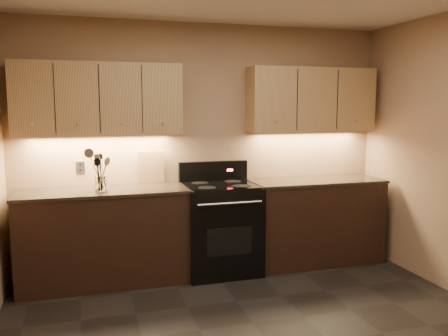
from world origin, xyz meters
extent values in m
cube|color=tan|center=(0.00, 2.00, 1.30)|extent=(4.00, 0.04, 2.60)
cube|color=black|center=(-1.10, 1.70, 0.45)|extent=(1.60, 0.60, 0.90)
cube|color=#3B3125|center=(-1.10, 1.70, 0.92)|extent=(1.62, 0.62, 0.03)
cube|color=black|center=(1.18, 1.70, 0.45)|extent=(1.44, 0.60, 0.90)
cube|color=#3B3125|center=(1.18, 1.70, 0.92)|extent=(1.46, 0.62, 0.03)
cube|color=black|center=(0.08, 1.68, 0.46)|extent=(0.76, 0.65, 0.92)
cube|color=black|center=(0.08, 1.68, 0.93)|extent=(0.70, 0.60, 0.01)
cube|color=black|center=(0.08, 1.96, 1.03)|extent=(0.76, 0.07, 0.22)
cube|color=red|center=(0.26, 1.92, 1.04)|extent=(0.06, 0.00, 0.03)
cylinder|color=silver|center=(0.08, 1.34, 0.80)|extent=(0.65, 0.02, 0.02)
cube|color=black|center=(0.08, 1.35, 0.41)|extent=(0.46, 0.00, 0.28)
cylinder|color=black|center=(-0.10, 1.53, 0.93)|extent=(0.18, 0.18, 0.00)
cylinder|color=black|center=(0.26, 1.53, 0.93)|extent=(0.18, 0.18, 0.00)
cylinder|color=black|center=(-0.10, 1.82, 0.93)|extent=(0.18, 0.18, 0.00)
cylinder|color=black|center=(0.26, 1.82, 0.93)|extent=(0.18, 0.18, 0.00)
cube|color=tan|center=(-1.10, 1.85, 1.80)|extent=(1.60, 0.30, 0.70)
cube|color=tan|center=(1.18, 1.85, 1.80)|extent=(1.44, 0.30, 0.70)
cube|color=#B2B5BA|center=(-1.30, 1.99, 1.12)|extent=(0.08, 0.01, 0.12)
cylinder|color=white|center=(-1.11, 1.62, 1.00)|extent=(0.12, 0.12, 0.14)
cylinder|color=white|center=(-1.11, 1.62, 0.94)|extent=(0.11, 0.11, 0.02)
cube|color=#DCB076|center=(-0.59, 1.97, 1.10)|extent=(0.28, 0.08, 0.34)
camera|label=1|loc=(-1.25, -2.96, 1.74)|focal=38.00mm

